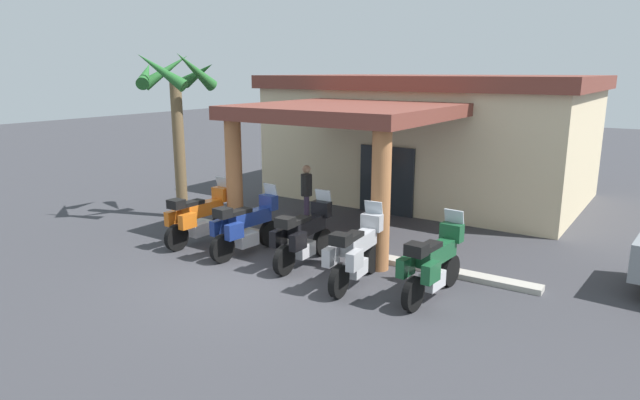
# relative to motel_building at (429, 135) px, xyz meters

# --- Properties ---
(ground_plane) EXTENTS (80.00, 80.00, 0.00)m
(ground_plane) POSITION_rel_motel_building_xyz_m (-0.06, -9.73, -2.14)
(ground_plane) COLOR #38383D
(motel_building) EXTENTS (10.57, 11.83, 4.18)m
(motel_building) POSITION_rel_motel_building_xyz_m (0.00, 0.00, 0.00)
(motel_building) COLOR beige
(motel_building) RESTS_ON ground_plane
(motorcycle_orange) EXTENTS (0.72, 2.21, 1.61)m
(motorcycle_orange) POSITION_rel_motel_building_xyz_m (-2.75, -8.42, -1.44)
(motorcycle_orange) COLOR black
(motorcycle_orange) RESTS_ON ground_plane
(motorcycle_blue) EXTENTS (0.76, 2.21, 1.61)m
(motorcycle_blue) POSITION_rel_motel_building_xyz_m (-1.17, -8.45, -1.44)
(motorcycle_blue) COLOR black
(motorcycle_blue) RESTS_ON ground_plane
(motorcycle_black) EXTENTS (0.71, 2.21, 1.61)m
(motorcycle_black) POSITION_rel_motel_building_xyz_m (0.41, -8.32, -1.44)
(motorcycle_black) COLOR black
(motorcycle_black) RESTS_ON ground_plane
(motorcycle_silver) EXTENTS (0.73, 2.21, 1.61)m
(motorcycle_silver) POSITION_rel_motel_building_xyz_m (1.99, -8.72, -1.44)
(motorcycle_silver) COLOR black
(motorcycle_silver) RESTS_ON ground_plane
(motorcycle_green) EXTENTS (0.74, 2.21, 1.61)m
(motorcycle_green) POSITION_rel_motel_building_xyz_m (3.57, -8.51, -1.44)
(motorcycle_green) COLOR black
(motorcycle_green) RESTS_ON ground_plane
(pedestrian) EXTENTS (0.32, 0.47, 1.74)m
(pedestrian) POSITION_rel_motel_building_xyz_m (-1.41, -5.52, -1.13)
(pedestrian) COLOR #3F334C
(pedestrian) RESTS_ON ground_plane
(palm_tree_roadside) EXTENTS (2.33, 2.38, 4.94)m
(palm_tree_roadside) POSITION_rel_motel_building_xyz_m (-5.09, -6.83, 1.47)
(palm_tree_roadside) COLOR brown
(palm_tree_roadside) RESTS_ON ground_plane
(curb_strip) EXTENTS (9.90, 0.36, 0.12)m
(curb_strip) POSITION_rel_motel_building_xyz_m (0.41, -7.11, -2.08)
(curb_strip) COLOR #ADA89E
(curb_strip) RESTS_ON ground_plane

